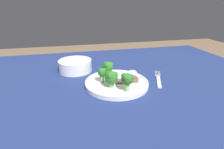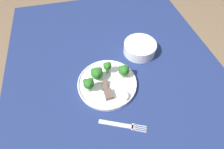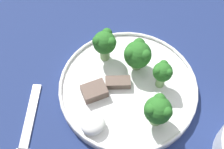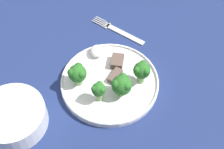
% 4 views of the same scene
% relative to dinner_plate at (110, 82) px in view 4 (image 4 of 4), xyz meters
% --- Properties ---
extents(table, '(1.38, 0.96, 0.75)m').
position_rel_dinner_plate_xyz_m(table, '(0.01, 0.05, -0.10)').
color(table, navy).
rests_on(table, ground_plane).
extents(dinner_plate, '(0.25, 0.25, 0.02)m').
position_rel_dinner_plate_xyz_m(dinner_plate, '(0.00, 0.00, 0.00)').
color(dinner_plate, white).
rests_on(dinner_plate, table).
extents(fork, '(0.09, 0.17, 0.00)m').
position_rel_dinner_plate_xyz_m(fork, '(0.18, 0.01, -0.01)').
color(fork, silver).
rests_on(fork, table).
extents(cream_bowl, '(0.15, 0.15, 0.05)m').
position_rel_dinner_plate_xyz_m(cream_bowl, '(-0.15, 0.19, 0.02)').
color(cream_bowl, white).
rests_on(cream_bowl, table).
extents(broccoli_floret_near_rim_left, '(0.03, 0.03, 0.06)m').
position_rel_dinner_plate_xyz_m(broccoli_floret_near_rim_left, '(-0.05, 0.01, 0.04)').
color(broccoli_floret_near_rim_left, '#7FA866').
rests_on(broccoli_floret_near_rim_left, dinner_plate).
extents(broccoli_floret_center_left, '(0.04, 0.04, 0.07)m').
position_rel_dinner_plate_xyz_m(broccoli_floret_center_left, '(0.02, -0.08, 0.05)').
color(broccoli_floret_center_left, '#7FA866').
rests_on(broccoli_floret_center_left, dinner_plate).
extents(broccoli_floret_back_left, '(0.05, 0.05, 0.06)m').
position_rel_dinner_plate_xyz_m(broccoli_floret_back_left, '(-0.03, -0.03, 0.04)').
color(broccoli_floret_back_left, '#7FA866').
rests_on(broccoli_floret_back_left, dinner_plate).
extents(broccoli_floret_front_left, '(0.05, 0.04, 0.06)m').
position_rel_dinner_plate_xyz_m(broccoli_floret_front_left, '(-0.02, 0.08, 0.04)').
color(broccoli_floret_front_left, '#7FA866').
rests_on(broccoli_floret_front_left, dinner_plate).
extents(meat_slice_front_slice, '(0.05, 0.03, 0.01)m').
position_rel_dinner_plate_xyz_m(meat_slice_front_slice, '(0.02, -0.01, 0.01)').
color(meat_slice_front_slice, brown).
rests_on(meat_slice_front_slice, dinner_plate).
extents(meat_slice_middle_slice, '(0.04, 0.03, 0.02)m').
position_rel_dinner_plate_xyz_m(meat_slice_middle_slice, '(0.06, -0.01, 0.01)').
color(meat_slice_middle_slice, brown).
rests_on(meat_slice_middle_slice, dinner_plate).
extents(sauce_dollop, '(0.04, 0.04, 0.02)m').
position_rel_dinner_plate_xyz_m(sauce_dollop, '(0.08, 0.05, 0.01)').
color(sauce_dollop, white).
rests_on(sauce_dollop, dinner_plate).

